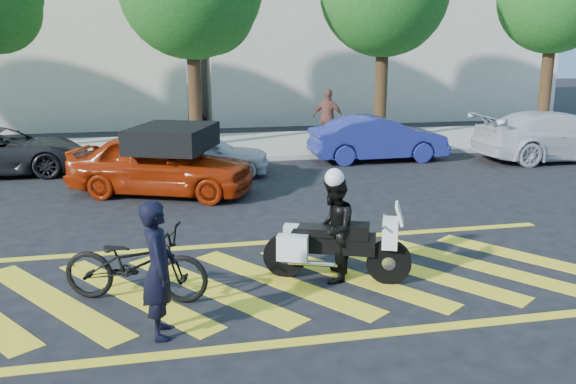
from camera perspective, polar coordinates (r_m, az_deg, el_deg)
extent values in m
plane|color=black|center=(9.30, -3.59, -8.66)|extent=(90.00, 90.00, 0.00)
cube|color=#9E998E|center=(20.83, -8.54, 4.14)|extent=(60.00, 5.00, 0.15)
cube|color=yellow|center=(9.35, -21.07, -9.47)|extent=(2.43, 3.21, 0.01)
cube|color=yellow|center=(9.22, -14.23, -9.25)|extent=(2.43, 3.21, 0.01)
cube|color=yellow|center=(9.23, -7.32, -8.89)|extent=(2.43, 3.21, 0.01)
cube|color=yellow|center=(9.37, -0.54, -8.41)|extent=(2.43, 3.21, 0.01)
cube|color=yellow|center=(9.64, 5.95, -7.85)|extent=(2.43, 3.21, 0.01)
cube|color=yellow|center=(10.01, 11.99, -7.23)|extent=(2.43, 3.21, 0.01)
cube|color=yellow|center=(10.50, 17.53, -6.59)|extent=(2.43, 3.21, 0.01)
cube|color=yellow|center=(11.06, 22.53, -5.96)|extent=(2.43, 3.21, 0.01)
cube|color=yellow|center=(7.60, -1.39, -14.05)|extent=(12.00, 0.20, 0.01)
cube|color=yellow|center=(11.06, -5.07, -4.92)|extent=(12.00, 0.20, 0.01)
cube|color=beige|center=(31.28, 7.38, 17.39)|extent=(16.00, 8.00, 11.00)
cylinder|color=black|center=(20.59, -8.74, 9.43)|extent=(0.44, 0.44, 4.00)
sphere|color=#144E18|center=(20.90, -7.35, 16.61)|extent=(2.99, 2.99, 2.99)
cylinder|color=black|center=(21.96, 8.69, 9.70)|extent=(0.44, 0.44, 4.00)
sphere|color=#144E18|center=(22.42, 10.15, 16.26)|extent=(2.86, 2.86, 2.86)
cylinder|color=black|center=(25.00, 22.97, 9.27)|extent=(0.44, 0.44, 4.00)
sphere|color=#144E18|center=(25.56, 24.27, 14.86)|extent=(2.60, 2.60, 2.60)
imported|color=black|center=(7.64, -12.02, -7.11)|extent=(0.43, 0.64, 1.73)
imported|color=black|center=(8.84, -14.08, -6.52)|extent=(2.19, 1.34, 1.09)
cylinder|color=black|center=(9.50, -0.28, -5.96)|extent=(0.68, 0.39, 0.67)
cylinder|color=silver|center=(9.50, -0.28, -5.96)|extent=(0.25, 0.23, 0.20)
cylinder|color=black|center=(9.35, 9.42, -6.48)|extent=(0.68, 0.39, 0.67)
cylinder|color=silver|center=(9.35, 9.42, -6.48)|extent=(0.25, 0.23, 0.20)
cube|color=black|center=(9.31, 4.25, -4.75)|extent=(1.28, 0.73, 0.31)
cube|color=black|center=(9.22, 6.16, -3.64)|extent=(0.54, 0.46, 0.22)
cube|color=black|center=(9.28, 2.70, -3.59)|extent=(0.65, 0.54, 0.12)
cube|color=silver|center=(9.20, 9.53, -3.80)|extent=(0.37, 0.48, 0.41)
cube|color=silver|center=(9.64, 0.97, -4.23)|extent=(0.49, 0.35, 0.39)
cube|color=silver|center=(9.15, 0.42, -5.25)|extent=(0.49, 0.35, 0.39)
imported|color=black|center=(9.22, 4.28, -3.52)|extent=(0.87, 0.96, 1.61)
imported|color=#962206|center=(14.74, -11.76, 2.61)|extent=(4.71, 3.29, 1.49)
imported|color=black|center=(18.44, -25.35, 3.47)|extent=(4.65, 2.19, 1.29)
imported|color=silver|center=(16.60, -8.00, 3.54)|extent=(3.71, 1.82, 1.22)
imported|color=navy|center=(18.80, 8.44, 4.97)|extent=(4.14, 1.45, 1.36)
imported|color=#BABDC3|center=(20.43, 23.89, 4.81)|extent=(5.16, 2.18, 1.49)
imported|color=brown|center=(20.31, 3.79, 6.93)|extent=(1.16, 1.05, 1.89)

